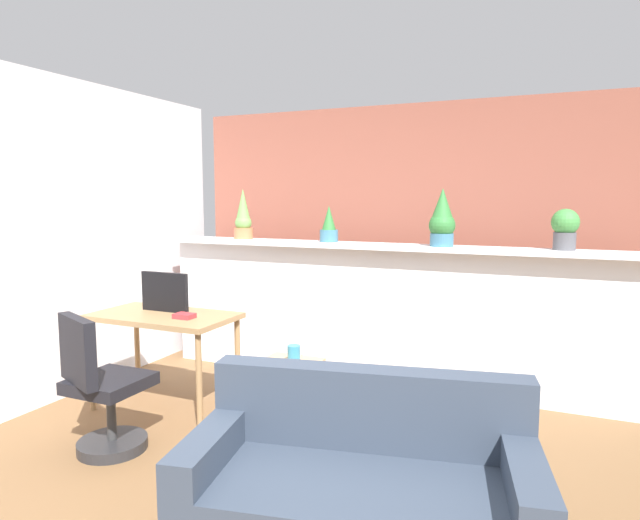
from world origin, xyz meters
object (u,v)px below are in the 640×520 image
potted_plant_3 (565,228)px  potted_plant_0 (243,218)px  vase_on_shelf (294,354)px  book_on_desk (184,316)px  tv_monitor (165,292)px  potted_plant_1 (329,226)px  desk (164,325)px  office_chair (101,394)px  couch (361,495)px  side_cube_shelf (288,398)px  potted_plant_2 (442,220)px

potted_plant_3 → potted_plant_0: bearing=-179.9°
vase_on_shelf → book_on_desk: 0.89m
potted_plant_0 → tv_monitor: 1.26m
potted_plant_1 → tv_monitor: size_ratio=0.77×
potted_plant_3 → desk: potted_plant_3 is taller
potted_plant_1 → potted_plant_0: bearing=179.8°
potted_plant_3 → tv_monitor: bearing=-158.1°
potted_plant_1 → vase_on_shelf: 1.49m
desk → office_chair: bearing=-81.1°
tv_monitor → book_on_desk: size_ratio=2.93×
potted_plant_3 → couch: size_ratio=0.19×
desk → side_cube_shelf: bearing=-0.5°
potted_plant_0 → couch: (1.99, -2.27, -1.16)m
potted_plant_0 → desk: potted_plant_0 is taller
potted_plant_0 → couch: 3.23m
tv_monitor → couch: size_ratio=0.25×
book_on_desk → potted_plant_3: bearing=26.8°
potted_plant_2 → vase_on_shelf: bearing=-123.4°
potted_plant_2 → tv_monitor: potted_plant_2 is taller
desk → potted_plant_2: bearing=31.7°
tv_monitor → vase_on_shelf: (1.16, -0.08, -0.34)m
desk → office_chair: size_ratio=1.21×
vase_on_shelf → book_on_desk: (-0.87, -0.06, 0.20)m
potted_plant_3 → desk: 3.14m
tv_monitor → book_on_desk: tv_monitor is taller
potted_plant_3 → office_chair: potted_plant_3 is taller
potted_plant_1 → side_cube_shelf: (0.20, -1.22, -1.13)m
potted_plant_1 → desk: size_ratio=0.29×
office_chair → side_cube_shelf: office_chair is taller
potted_plant_3 → tv_monitor: potted_plant_3 is taller
potted_plant_1 → side_cube_shelf: potted_plant_1 is taller
vase_on_shelf → tv_monitor: bearing=176.0°
desk → tv_monitor: bearing=120.0°
potted_plant_2 → potted_plant_1: bearing=177.0°
tv_monitor → office_chair: tv_monitor is taller
tv_monitor → side_cube_shelf: (1.11, -0.09, -0.65)m
potted_plant_3 → vase_on_shelf: size_ratio=2.47×
potted_plant_1 → potted_plant_3: 1.92m
potted_plant_2 → couch: bearing=-87.7°
tv_monitor → vase_on_shelf: bearing=-4.0°
book_on_desk → side_cube_shelf: bearing=3.8°
tv_monitor → vase_on_shelf: tv_monitor is taller
tv_monitor → side_cube_shelf: bearing=-4.6°
potted_plant_1 → book_on_desk: size_ratio=2.26×
potted_plant_2 → tv_monitor: bearing=-150.7°
potted_plant_2 → potted_plant_3: (0.91, 0.06, -0.05)m
potted_plant_1 → desk: bearing=-125.5°
book_on_desk → couch: 2.04m
potted_plant_1 → vase_on_shelf: (0.25, -1.22, -0.82)m
vase_on_shelf → couch: couch is taller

